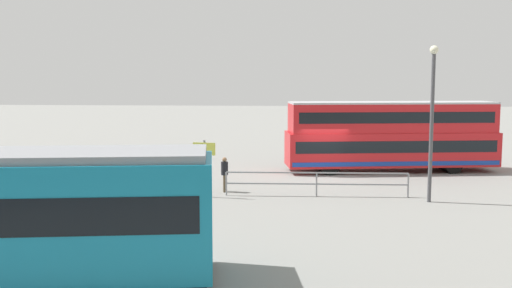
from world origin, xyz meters
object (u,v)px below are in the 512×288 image
info_sign (204,158)px  street_lamp (432,111)px  pedestrian_near_railing (225,172)px  double_decker_bus (391,136)px

info_sign → street_lamp: bearing=178.7°
pedestrian_near_railing → info_sign: info_sign is taller
info_sign → pedestrian_near_railing: bearing=-119.7°
double_decker_bus → street_lamp: size_ratio=1.83×
info_sign → double_decker_bus: bearing=-139.4°
double_decker_bus → street_lamp: street_lamp is taller
double_decker_bus → pedestrian_near_railing: double_decker_bus is taller
pedestrian_near_railing → street_lamp: 9.46m
double_decker_bus → info_sign: bearing=40.6°
pedestrian_near_railing → info_sign: (0.72, 1.26, 0.80)m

